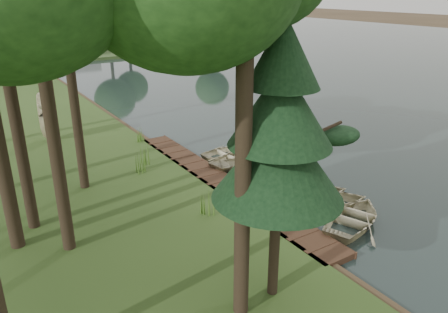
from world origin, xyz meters
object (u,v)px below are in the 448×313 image
rowboat_0 (354,216)px  rowboat_2 (311,191)px  stored_rowboat (48,136)px  pine_tree (280,130)px  boardwalk (221,184)px  rowboat_1 (328,200)px

rowboat_0 → rowboat_2: rowboat_0 is taller
stored_rowboat → pine_tree: (2.64, -19.16, 5.05)m
boardwalk → pine_tree: size_ratio=1.90×
boardwalk → rowboat_2: 4.49m
boardwalk → rowboat_0: (2.60, -6.24, 0.29)m
boardwalk → stored_rowboat: size_ratio=5.16×
rowboat_2 → pine_tree: bearing=150.5°
rowboat_1 → pine_tree: bearing=144.5°
pine_tree → stored_rowboat: bearing=97.8°
stored_rowboat → pine_tree: 19.99m
rowboat_2 → stored_rowboat: bearing=53.7°
boardwalk → stored_rowboat: (-5.81, 11.10, 0.47)m
boardwalk → rowboat_2: size_ratio=4.57×
rowboat_2 → pine_tree: 9.17m
pine_tree → boardwalk: bearing=68.5°
rowboat_0 → rowboat_1: (0.18, 1.68, -0.01)m
boardwalk → rowboat_1: size_ratio=4.30×
rowboat_2 → stored_rowboat: size_ratio=1.13×
rowboat_0 → pine_tree: pine_tree is taller
rowboat_1 → pine_tree: (-5.96, -3.50, 5.23)m
rowboat_2 → stored_rowboat: (-8.61, 14.60, 0.21)m
rowboat_2 → pine_tree: (-5.97, -4.56, 5.26)m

